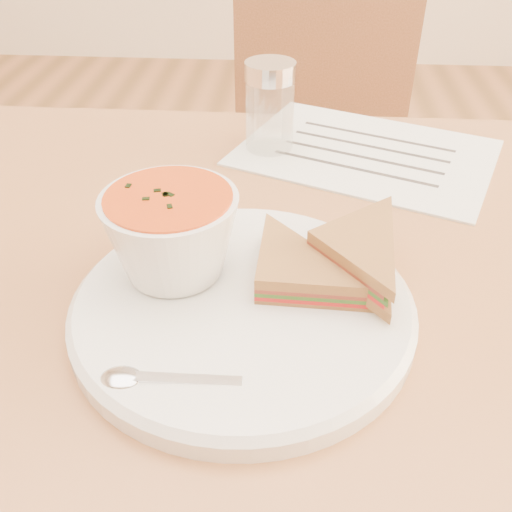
# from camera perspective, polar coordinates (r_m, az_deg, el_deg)

# --- Properties ---
(dining_table) EXTENTS (1.00, 0.70, 0.75)m
(dining_table) POSITION_cam_1_polar(r_m,az_deg,el_deg) (0.86, -0.59, -19.95)
(dining_table) COLOR brown
(dining_table) RESTS_ON floor
(chair_far) EXTENTS (0.42, 0.42, 0.92)m
(chair_far) POSITION_cam_1_polar(r_m,az_deg,el_deg) (1.29, 6.66, 6.85)
(chair_far) COLOR brown
(chair_far) RESTS_ON floor
(plate) EXTENTS (0.30, 0.30, 0.02)m
(plate) POSITION_cam_1_polar(r_m,az_deg,el_deg) (0.50, -1.32, -5.22)
(plate) COLOR white
(plate) RESTS_ON dining_table
(soup_bowl) EXTENTS (0.12, 0.12, 0.08)m
(soup_bowl) POSITION_cam_1_polar(r_m,az_deg,el_deg) (0.50, -8.36, 1.75)
(soup_bowl) COLOR white
(soup_bowl) RESTS_ON plate
(sandwich_half_a) EXTENTS (0.11, 0.11, 0.03)m
(sandwich_half_a) POSITION_cam_1_polar(r_m,az_deg,el_deg) (0.47, -0.19, -3.96)
(sandwich_half_a) COLOR #A5733A
(sandwich_half_a) RESTS_ON plate
(sandwich_half_b) EXTENTS (0.15, 0.15, 0.03)m
(sandwich_half_b) POSITION_cam_1_polar(r_m,az_deg,el_deg) (0.51, 5.07, 1.00)
(sandwich_half_b) COLOR #A5733A
(sandwich_half_b) RESTS_ON plate
(spoon) EXTENTS (0.16, 0.04, 0.01)m
(spoon) POSITION_cam_1_polar(r_m,az_deg,el_deg) (0.42, -7.07, -12.24)
(spoon) COLOR silver
(spoon) RESTS_ON plate
(paper_menu) EXTENTS (0.38, 0.34, 0.00)m
(paper_menu) POSITION_cam_1_polar(r_m,az_deg,el_deg) (0.78, 10.90, 10.13)
(paper_menu) COLOR white
(paper_menu) RESTS_ON dining_table
(condiment_shaker) EXTENTS (0.07, 0.07, 0.12)m
(condiment_shaker) POSITION_cam_1_polar(r_m,az_deg,el_deg) (0.76, 1.39, 14.63)
(condiment_shaker) COLOR silver
(condiment_shaker) RESTS_ON dining_table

